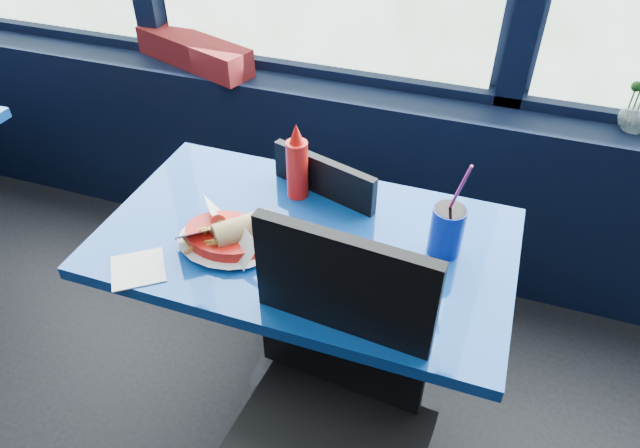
{
  "coord_description": "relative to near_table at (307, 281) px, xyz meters",
  "views": [
    {
      "loc": [
        0.76,
        0.82,
        1.84
      ],
      "look_at": [
        0.35,
        1.98,
        0.83
      ],
      "focal_mm": 32.0,
      "sensor_mm": 36.0,
      "label": 1
    }
  ],
  "objects": [
    {
      "name": "flower_vase",
      "position": [
        0.92,
        0.88,
        0.31
      ],
      "size": [
        0.13,
        0.14,
        0.25
      ],
      "rotation": [
        0.0,
        0.0,
        -0.09
      ],
      "color": "silver",
      "rests_on": "window_sill"
    },
    {
      "name": "planter_box",
      "position": [
        -0.83,
        0.87,
        0.29
      ],
      "size": [
        0.6,
        0.33,
        0.12
      ],
      "primitive_type": "cube",
      "rotation": [
        0.0,
        0.0,
        -0.34
      ],
      "color": "maroon",
      "rests_on": "window_sill"
    },
    {
      "name": "soda_cup",
      "position": [
        0.39,
        0.07,
        0.26
      ],
      "size": [
        0.09,
        0.09,
        0.32
      ],
      "rotation": [
        0.0,
        0.0,
        0.2
      ],
      "color": "#0D2595",
      "rests_on": "near_table"
    },
    {
      "name": "napkin",
      "position": [
        -0.39,
        -0.28,
        0.18
      ],
      "size": [
        0.2,
        0.2,
        0.0
      ],
      "primitive_type": "cube",
      "rotation": [
        0.0,
        0.0,
        0.64
      ],
      "color": "white",
      "rests_on": "near_table"
    },
    {
      "name": "ketchup_bottle",
      "position": [
        -0.1,
        0.19,
        0.29
      ],
      "size": [
        0.07,
        0.07,
        0.26
      ],
      "color": "red",
      "rests_on": "near_table"
    },
    {
      "name": "chair_near_front",
      "position": [
        0.21,
        -0.42,
        0.03
      ],
      "size": [
        0.51,
        0.51,
        1.04
      ],
      "rotation": [
        0.0,
        0.0,
        -0.08
      ],
      "color": "black",
      "rests_on": "ground"
    },
    {
      "name": "chair_near_back",
      "position": [
        -0.05,
        0.33,
        -0.06
      ],
      "size": [
        0.5,
        0.5,
        0.88
      ],
      "rotation": [
        0.0,
        0.0,
        2.83
      ],
      "color": "black",
      "rests_on": "ground"
    },
    {
      "name": "food_basket",
      "position": [
        -0.19,
        -0.1,
        0.22
      ],
      "size": [
        0.32,
        0.32,
        0.1
      ],
      "rotation": [
        0.0,
        0.0,
        0.33
      ],
      "color": "red",
      "rests_on": "near_table"
    },
    {
      "name": "window_sill",
      "position": [
        -0.3,
        0.87,
        -0.17
      ],
      "size": [
        5.0,
        0.26,
        0.8
      ],
      "primitive_type": "cube",
      "color": "black",
      "rests_on": "ground"
    },
    {
      "name": "near_table",
      "position": [
        0.0,
        0.0,
        0.0
      ],
      "size": [
        1.2,
        0.7,
        0.75
      ],
      "color": "black",
      "rests_on": "ground"
    }
  ]
}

